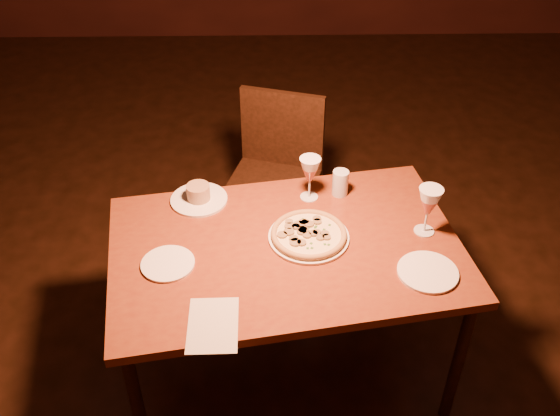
{
  "coord_description": "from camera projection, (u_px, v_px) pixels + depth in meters",
  "views": [
    {
      "loc": [
        -0.12,
        -1.98,
        2.25
      ],
      "look_at": [
        -0.09,
        -0.17,
        0.84
      ],
      "focal_mm": 40.0,
      "sensor_mm": 36.0,
      "label": 1
    }
  ],
  "objects": [
    {
      "name": "ramekin_saucer",
      "position": [
        199.0,
        196.0,
        2.55
      ],
      "size": [
        0.23,
        0.23,
        0.07
      ],
      "color": "white",
      "rests_on": "dining_table"
    },
    {
      "name": "wine_glass_far",
      "position": [
        310.0,
        178.0,
        2.53
      ],
      "size": [
        0.09,
        0.09,
        0.19
      ],
      "primitive_type": null,
      "color": "#B8574C",
      "rests_on": "dining_table"
    },
    {
      "name": "side_plate_near",
      "position": [
        428.0,
        272.0,
        2.22
      ],
      "size": [
        0.22,
        0.22,
        0.01
      ],
      "primitive_type": "cylinder",
      "color": "white",
      "rests_on": "dining_table"
    },
    {
      "name": "water_tumbler",
      "position": [
        340.0,
        183.0,
        2.57
      ],
      "size": [
        0.07,
        0.07,
        0.11
      ],
      "primitive_type": "cylinder",
      "color": "silver",
      "rests_on": "dining_table"
    },
    {
      "name": "pizza_plate",
      "position": [
        309.0,
        235.0,
        2.37
      ],
      "size": [
        0.31,
        0.31,
        0.03
      ],
      "color": "white",
      "rests_on": "dining_table"
    },
    {
      "name": "floor",
      "position": [
        298.0,
        326.0,
        2.95
      ],
      "size": [
        7.0,
        7.0,
        0.0
      ],
      "primitive_type": "plane",
      "color": "#321A10",
      "rests_on": "ground"
    },
    {
      "name": "dining_table",
      "position": [
        286.0,
        258.0,
        2.38
      ],
      "size": [
        1.43,
        1.05,
        0.7
      ],
      "rotation": [
        0.0,
        0.0,
        0.17
      ],
      "color": "brown",
      "rests_on": "floor"
    },
    {
      "name": "side_plate_left",
      "position": [
        168.0,
        264.0,
        2.26
      ],
      "size": [
        0.2,
        0.2,
        0.01
      ],
      "primitive_type": "cylinder",
      "color": "white",
      "rests_on": "dining_table"
    },
    {
      "name": "menu_card",
      "position": [
        213.0,
        325.0,
        2.03
      ],
      "size": [
        0.17,
        0.24,
        0.0
      ],
      "primitive_type": "cube",
      "rotation": [
        0.0,
        0.0,
        0.01
      ],
      "color": "beige",
      "rests_on": "dining_table"
    },
    {
      "name": "chair_far",
      "position": [
        275.0,
        172.0,
        3.1
      ],
      "size": [
        0.53,
        0.53,
        0.87
      ],
      "rotation": [
        0.0,
        0.0,
        -0.3
      ],
      "color": "black",
      "rests_on": "floor"
    },
    {
      "name": "wine_glass_right",
      "position": [
        428.0,
        211.0,
        2.35
      ],
      "size": [
        0.09,
        0.09,
        0.2
      ],
      "primitive_type": null,
      "color": "#B8574C",
      "rests_on": "dining_table"
    },
    {
      "name": "pendant_light",
      "position": [
        288.0,
        0.0,
        1.77
      ],
      "size": [
        0.12,
        0.12,
        0.12
      ],
      "primitive_type": "sphere",
      "color": "#FF7D47",
      "rests_on": "ceiling"
    }
  ]
}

